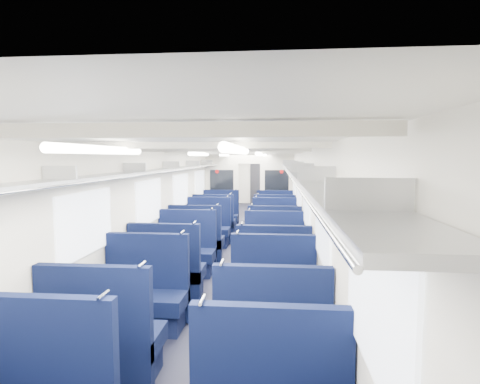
{
  "coord_description": "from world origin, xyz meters",
  "views": [
    {
      "loc": [
        0.86,
        -9.56,
        2.2
      ],
      "look_at": [
        -0.24,
        2.23,
        1.14
      ],
      "focal_mm": 29.12,
      "sensor_mm": 36.0,
      "label": 1
    }
  ],
  "objects_px": {
    "seat_11": "(274,256)",
    "seat_14": "(208,230)",
    "seat_5": "(272,344)",
    "seat_15": "(275,232)",
    "bulkhead": "(249,188)",
    "seat_13": "(274,244)",
    "seat_10": "(186,254)",
    "end_door": "(258,183)",
    "seat_8": "(167,274)",
    "seat_4": "(102,343)",
    "seat_16": "(214,224)",
    "seat_12": "(197,242)",
    "seat_7": "(273,300)",
    "seat_6": "(144,298)",
    "seat_18": "(220,217)",
    "seat_17": "(275,224)",
    "seat_9": "(274,277)",
    "seat_19": "(275,218)"
  },
  "relations": [
    {
      "from": "seat_11",
      "to": "seat_14",
      "type": "height_order",
      "value": "same"
    },
    {
      "from": "seat_5",
      "to": "seat_15",
      "type": "relative_size",
      "value": 1.0
    },
    {
      "from": "seat_15",
      "to": "seat_14",
      "type": "bearing_deg",
      "value": -179.37
    },
    {
      "from": "bulkhead",
      "to": "seat_5",
      "type": "distance_m",
      "value": 8.75
    },
    {
      "from": "seat_13",
      "to": "seat_10",
      "type": "bearing_deg",
      "value": -148.3
    },
    {
      "from": "end_door",
      "to": "seat_10",
      "type": "bearing_deg",
      "value": -94.16
    },
    {
      "from": "seat_8",
      "to": "seat_10",
      "type": "distance_m",
      "value": 1.27
    },
    {
      "from": "seat_4",
      "to": "seat_10",
      "type": "xyz_separation_m",
      "value": [
        0.0,
        3.56,
        0.0
      ]
    },
    {
      "from": "seat_14",
      "to": "seat_16",
      "type": "bearing_deg",
      "value": 90.0
    },
    {
      "from": "seat_10",
      "to": "seat_16",
      "type": "height_order",
      "value": "same"
    },
    {
      "from": "seat_12",
      "to": "seat_16",
      "type": "bearing_deg",
      "value": 90.0
    },
    {
      "from": "seat_7",
      "to": "seat_12",
      "type": "height_order",
      "value": "same"
    },
    {
      "from": "seat_6",
      "to": "seat_18",
      "type": "relative_size",
      "value": 1.0
    },
    {
      "from": "seat_15",
      "to": "seat_7",
      "type": "bearing_deg",
      "value": -90.0
    },
    {
      "from": "seat_10",
      "to": "seat_13",
      "type": "xyz_separation_m",
      "value": [
        1.66,
        1.03,
        0.0
      ]
    },
    {
      "from": "seat_5",
      "to": "seat_10",
      "type": "relative_size",
      "value": 1.0
    },
    {
      "from": "seat_17",
      "to": "seat_13",
      "type": "bearing_deg",
      "value": -90.0
    },
    {
      "from": "seat_11",
      "to": "seat_12",
      "type": "height_order",
      "value": "same"
    },
    {
      "from": "seat_15",
      "to": "bulkhead",
      "type": "bearing_deg",
      "value": 106.11
    },
    {
      "from": "seat_6",
      "to": "seat_17",
      "type": "relative_size",
      "value": 1.0
    },
    {
      "from": "seat_9",
      "to": "seat_4",
      "type": "bearing_deg",
      "value": -126.08
    },
    {
      "from": "seat_14",
      "to": "seat_18",
      "type": "bearing_deg",
      "value": 90.0
    },
    {
      "from": "seat_4",
      "to": "seat_11",
      "type": "bearing_deg",
      "value": 64.79
    },
    {
      "from": "bulkhead",
      "to": "seat_12",
      "type": "relative_size",
      "value": 2.26
    },
    {
      "from": "end_door",
      "to": "seat_5",
      "type": "xyz_separation_m",
      "value": [
        0.83,
        -14.83,
        -0.62
      ]
    },
    {
      "from": "seat_4",
      "to": "seat_8",
      "type": "xyz_separation_m",
      "value": [
        0.0,
        2.29,
        0.0
      ]
    },
    {
      "from": "seat_12",
      "to": "end_door",
      "type": "bearing_deg",
      "value": 85.45
    },
    {
      "from": "seat_10",
      "to": "bulkhead",
      "type": "bearing_deg",
      "value": 81.01
    },
    {
      "from": "seat_5",
      "to": "seat_15",
      "type": "height_order",
      "value": "same"
    },
    {
      "from": "seat_16",
      "to": "seat_9",
      "type": "bearing_deg",
      "value": -70.31
    },
    {
      "from": "seat_12",
      "to": "seat_14",
      "type": "bearing_deg",
      "value": 90.0
    },
    {
      "from": "seat_4",
      "to": "seat_19",
      "type": "distance_m",
      "value": 8.24
    },
    {
      "from": "end_door",
      "to": "seat_9",
      "type": "xyz_separation_m",
      "value": [
        0.83,
        -12.7,
        -0.62
      ]
    },
    {
      "from": "seat_5",
      "to": "seat_8",
      "type": "distance_m",
      "value": 2.71
    },
    {
      "from": "seat_13",
      "to": "seat_18",
      "type": "xyz_separation_m",
      "value": [
        -1.66,
        3.49,
        0.0
      ]
    },
    {
      "from": "seat_10",
      "to": "seat_19",
      "type": "relative_size",
      "value": 1.0
    },
    {
      "from": "seat_9",
      "to": "seat_18",
      "type": "relative_size",
      "value": 1.0
    },
    {
      "from": "seat_9",
      "to": "seat_17",
      "type": "height_order",
      "value": "same"
    },
    {
      "from": "seat_11",
      "to": "seat_19",
      "type": "distance_m",
      "value": 4.54
    },
    {
      "from": "seat_14",
      "to": "seat_16",
      "type": "distance_m",
      "value": 1.0
    },
    {
      "from": "seat_5",
      "to": "seat_6",
      "type": "relative_size",
      "value": 1.0
    },
    {
      "from": "seat_11",
      "to": "seat_19",
      "type": "relative_size",
      "value": 1.0
    },
    {
      "from": "seat_14",
      "to": "seat_6",
      "type": "bearing_deg",
      "value": -90.0
    },
    {
      "from": "seat_6",
      "to": "seat_16",
      "type": "relative_size",
      "value": 1.0
    },
    {
      "from": "seat_4",
      "to": "seat_15",
      "type": "bearing_deg",
      "value": 74.38
    },
    {
      "from": "seat_10",
      "to": "seat_17",
      "type": "height_order",
      "value": "same"
    },
    {
      "from": "bulkhead",
      "to": "seat_11",
      "type": "distance_m",
      "value": 5.42
    },
    {
      "from": "bulkhead",
      "to": "seat_6",
      "type": "bearing_deg",
      "value": -96.24
    },
    {
      "from": "seat_17",
      "to": "bulkhead",
      "type": "bearing_deg",
      "value": 114.68
    },
    {
      "from": "seat_7",
      "to": "seat_9",
      "type": "bearing_deg",
      "value": 90.0
    }
  ]
}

